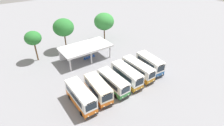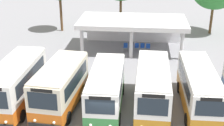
{
  "view_description": "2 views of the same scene",
  "coord_description": "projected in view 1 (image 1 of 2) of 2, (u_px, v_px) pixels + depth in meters",
  "views": [
    {
      "loc": [
        -15.74,
        -17.96,
        21.42
      ],
      "look_at": [
        2.61,
        7.84,
        2.21
      ],
      "focal_mm": 28.68,
      "sensor_mm": 36.0,
      "label": 1
    },
    {
      "loc": [
        1.82,
        -16.67,
        11.88
      ],
      "look_at": [
        -0.53,
        6.66,
        2.08
      ],
      "focal_mm": 49.6,
      "sensor_mm": 36.0,
      "label": 2
    }
  ],
  "objects": [
    {
      "name": "waiting_chair_middle_seat",
      "position": [
        89.0,
        57.0,
        42.5
      ],
      "size": [
        0.45,
        0.45,
        0.86
      ],
      "color": "slate",
      "rests_on": "ground"
    },
    {
      "name": "city_bus_nearest_orange",
      "position": [
        81.0,
        96.0,
        28.88
      ],
      "size": [
        2.45,
        7.3,
        3.39
      ],
      "color": "black",
      "rests_on": "ground"
    },
    {
      "name": "waiting_chair_fifth_seat",
      "position": [
        94.0,
        56.0,
        43.09
      ],
      "size": [
        0.45,
        0.45,
        0.86
      ],
      "color": "slate",
      "rests_on": "ground"
    },
    {
      "name": "city_bus_fourth_amber",
      "position": [
        127.0,
        75.0,
        34.06
      ],
      "size": [
        2.49,
        7.43,
        3.27
      ],
      "color": "black",
      "rests_on": "ground"
    },
    {
      "name": "roadside_tree_west_of_canopy",
      "position": [
        33.0,
        38.0,
        39.59
      ],
      "size": [
        3.66,
        3.66,
        7.18
      ],
      "color": "brown",
      "rests_on": "ground"
    },
    {
      "name": "roadside_tree_east_of_canopy",
      "position": [
        104.0,
        21.0,
        49.72
      ],
      "size": [
        5.55,
        5.55,
        7.88
      ],
      "color": "brown",
      "rests_on": "ground"
    },
    {
      "name": "waiting_chair_second_from_end",
      "position": [
        87.0,
        58.0,
        42.17
      ],
      "size": [
        0.45,
        0.45,
        0.86
      ],
      "color": "slate",
      "rests_on": "ground"
    },
    {
      "name": "waiting_chair_end_by_column",
      "position": [
        85.0,
        59.0,
        41.84
      ],
      "size": [
        0.45,
        0.45,
        0.86
      ],
      "color": "slate",
      "rests_on": "ground"
    },
    {
      "name": "city_bus_second_in_row",
      "position": [
        98.0,
        89.0,
        30.54
      ],
      "size": [
        2.91,
        6.83,
        3.28
      ],
      "color": "black",
      "rests_on": "ground"
    },
    {
      "name": "roadside_tree_behind_canopy",
      "position": [
        63.0,
        27.0,
        43.99
      ],
      "size": [
        5.12,
        5.12,
        8.29
      ],
      "color": "brown",
      "rests_on": "ground"
    },
    {
      "name": "city_bus_middle_cream",
      "position": [
        113.0,
        82.0,
        32.35
      ],
      "size": [
        2.42,
        7.21,
        3.02
      ],
      "color": "black",
      "rests_on": "ground"
    },
    {
      "name": "city_bus_fifth_blue",
      "position": [
        138.0,
        69.0,
        36.06
      ],
      "size": [
        2.31,
        7.81,
        3.1
      ],
      "color": "black",
      "rests_on": "ground"
    },
    {
      "name": "waiting_chair_fourth_seat",
      "position": [
        92.0,
        57.0,
        42.84
      ],
      "size": [
        0.45,
        0.45,
        0.86
      ],
      "color": "slate",
      "rests_on": "ground"
    },
    {
      "name": "ground_plane",
      "position": [
        126.0,
        97.0,
        31.43
      ],
      "size": [
        180.0,
        180.0,
        0.0
      ],
      "primitive_type": "plane",
      "color": "gray"
    },
    {
      "name": "city_bus_far_end_green",
      "position": [
        150.0,
        63.0,
        37.58
      ],
      "size": [
        2.83,
        6.78,
        3.35
      ],
      "color": "black",
      "rests_on": "ground"
    },
    {
      "name": "terminal_canopy",
      "position": [
        84.0,
        48.0,
        41.91
      ],
      "size": [
        11.54,
        6.13,
        3.4
      ],
      "color": "silver",
      "rests_on": "ground"
    }
  ]
}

